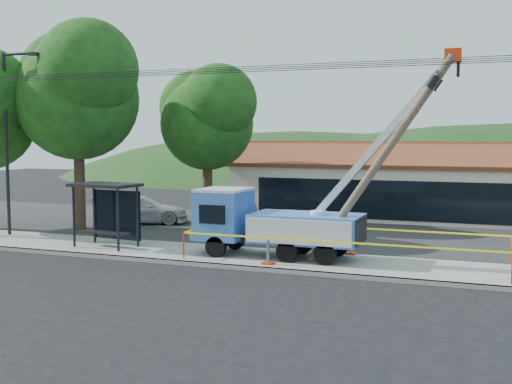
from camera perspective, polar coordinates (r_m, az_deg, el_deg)
The scene contains 15 objects.
ground at distance 22.17m, azimuth -2.44°, elevation -8.02°, with size 120.00×120.00×0.00m, color black.
curb at distance 24.05m, azimuth -0.42°, elevation -6.80°, with size 60.00×0.25×0.15m, color gray.
sidewalk at distance 25.79m, azimuth 1.15°, elevation -6.00°, with size 60.00×4.00×0.15m, color gray.
parking_lot at distance 33.32m, azimuth 5.89°, elevation -3.56°, with size 60.00×12.00×0.10m, color #28282B.
strip_mall at distance 40.16m, azimuth 14.47°, elevation 0.40°, with size 22.50×8.53×4.67m.
streetlight at distance 33.45m, azimuth -21.06°, elevation 5.20°, with size 2.13×0.22×9.00m.
tree_west_near at distance 34.73m, azimuth -15.60°, elevation 9.00°, with size 7.56×6.72×10.80m.
tree_lot at distance 36.36m, azimuth -4.37°, elevation 6.90°, with size 6.30×5.60×8.94m.
hill_west at distance 78.60m, azimuth 3.65°, elevation 1.35°, with size 78.40×56.00×28.00m, color #173914.
utility_truck at distance 25.83m, azimuth 1.60°, elevation -2.58°, with size 10.32×3.63×7.92m.
leaning_pole at distance 24.15m, azimuth 11.44°, elevation 3.48°, with size 5.38×1.74×7.85m.
bus_shelter at distance 28.83m, azimuth -13.00°, elevation -0.70°, with size 3.04×2.05×2.77m.
caution_tape at distance 25.12m, azimuth 7.87°, elevation -4.29°, with size 12.13×3.76×1.09m.
car_silver at distance 34.12m, azimuth -2.52°, elevation -3.42°, with size 1.98×4.91×1.67m, color #BABDC2.
car_white at distance 36.73m, azimuth -10.15°, elevation -2.89°, with size 2.14×5.26×1.53m, color silver.
Camera 1 is at (8.69, -19.78, 4.99)m, focal length 45.00 mm.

